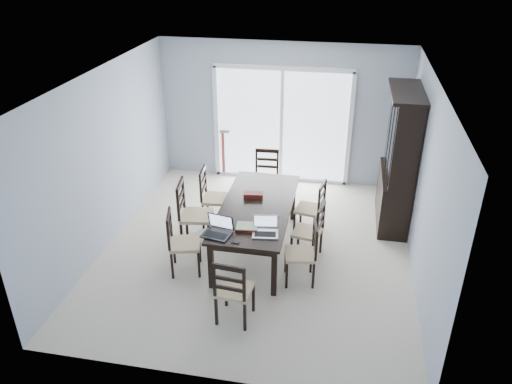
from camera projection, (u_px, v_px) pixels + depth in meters
floor at (257, 249)px, 7.51m from camera, size 5.00×5.00×0.00m
ceiling at (257, 78)px, 6.31m from camera, size 5.00×5.00×0.00m
back_wall at (282, 114)px, 9.09m from camera, size 4.50×0.02×2.60m
wall_left at (105, 159)px, 7.28m from camera, size 0.02×5.00×2.60m
wall_right at (425, 185)px, 6.53m from camera, size 0.02×5.00×2.60m
balcony at (287, 160)px, 10.58m from camera, size 4.50×2.00×0.10m
railing at (294, 118)px, 11.17m from camera, size 4.50×0.06×1.10m
dining_table at (257, 210)px, 7.20m from camera, size 1.00×2.20×0.75m
china_hutch at (399, 161)px, 7.77m from camera, size 0.50×1.38×2.20m
sliding_door at (282, 125)px, 9.16m from camera, size 2.52×0.05×2.18m
chair_left_near at (178, 236)px, 6.78m from camera, size 0.50×0.49×1.07m
chair_left_mid at (189, 207)px, 7.36m from camera, size 0.52×0.51×1.20m
chair_left_far at (210, 191)px, 7.93m from camera, size 0.46×0.45×1.10m
chair_right_near at (307, 246)px, 6.59m from camera, size 0.46×0.45×1.04m
chair_right_mid at (313, 226)px, 7.07m from camera, size 0.46×0.45×1.02m
chair_right_far at (315, 203)px, 7.65m from camera, size 0.47×0.46×1.04m
chair_end_near at (232, 286)px, 5.84m from camera, size 0.43×0.44×1.06m
chair_end_far at (266, 171)px, 8.61m from camera, size 0.43×0.45×1.09m
laptop_dark at (216, 232)px, 6.42m from camera, size 0.40×0.32×0.25m
laptop_silver at (265, 231)px, 6.44m from camera, size 0.36×0.28×0.23m
book_stack at (247, 227)px, 6.60m from camera, size 0.30×0.24×0.05m
cell_phone at (236, 242)px, 6.30m from camera, size 0.11×0.06×0.01m
game_box at (253, 195)px, 7.37m from camera, size 0.30×0.18×0.07m
hot_tub at (264, 137)px, 10.34m from camera, size 2.11×1.96×0.93m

